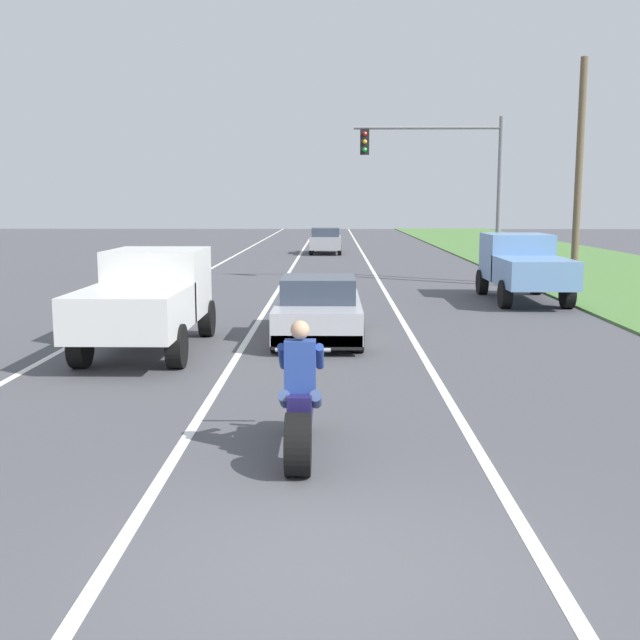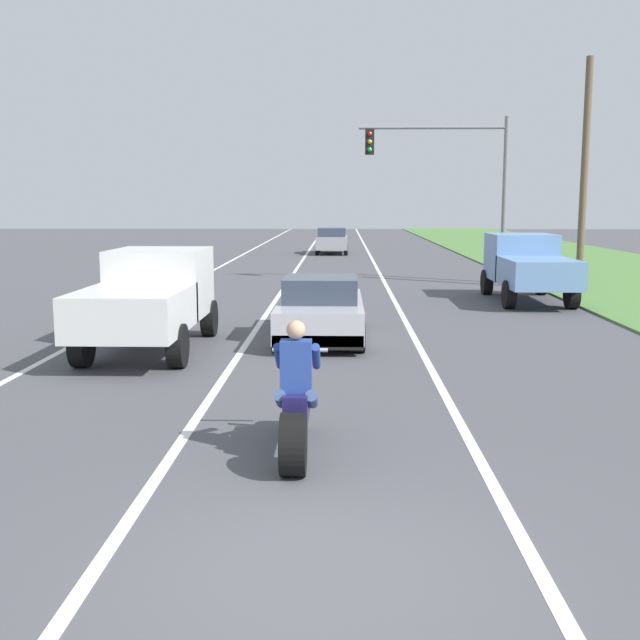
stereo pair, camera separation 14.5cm
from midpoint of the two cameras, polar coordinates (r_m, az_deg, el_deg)
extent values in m
plane|color=#4C4C51|center=(6.56, -0.20, -18.04)|extent=(160.00, 160.00, 0.00)
cube|color=white|center=(26.60, -11.06, 2.19)|extent=(0.14, 120.00, 0.01)
cube|color=white|center=(26.08, 4.63, 2.20)|extent=(0.14, 120.00, 0.01)
cube|color=white|center=(26.09, -3.29, 2.22)|extent=(0.14, 120.00, 0.01)
cylinder|color=black|center=(8.48, -2.13, -9.18)|extent=(0.28, 0.69, 0.69)
cylinder|color=black|center=(9.97, -1.65, -6.63)|extent=(0.12, 0.63, 0.63)
cube|color=#1E194C|center=(9.20, -1.86, -6.04)|extent=(0.28, 1.10, 0.36)
cylinder|color=#B2B2B7|center=(9.80, -1.68, -4.68)|extent=(0.08, 0.36, 0.73)
cylinder|color=#A5A5AA|center=(9.69, -1.70, -2.24)|extent=(0.70, 0.05, 0.05)
cube|color=navy|center=(8.86, -1.95, -3.42)|extent=(0.36, 0.24, 0.60)
sphere|color=tan|center=(8.78, -1.96, -0.74)|extent=(0.22, 0.22, 0.22)
cylinder|color=#384C7A|center=(8.99, -3.08, -5.86)|extent=(0.14, 0.47, 0.32)
cylinder|color=navy|center=(9.16, -3.23, -2.71)|extent=(0.10, 0.51, 0.40)
cylinder|color=#384C7A|center=(8.98, -0.77, -5.88)|extent=(0.14, 0.47, 0.32)
cylinder|color=navy|center=(9.14, -0.48, -2.72)|extent=(0.10, 0.51, 0.40)
cube|color=#B7B7BC|center=(16.80, -0.35, 0.42)|extent=(1.80, 4.30, 0.64)
cube|color=#333D4C|center=(16.52, -0.37, 2.31)|extent=(1.56, 1.70, 0.52)
cube|color=black|center=(14.81, -0.52, -1.64)|extent=(1.76, 0.20, 0.28)
cylinder|color=black|center=(18.44, -2.72, 0.51)|extent=(0.24, 0.64, 0.64)
cylinder|color=black|center=(18.41, 2.25, 0.49)|extent=(0.24, 0.64, 0.64)
cylinder|color=black|center=(15.29, -3.48, -1.21)|extent=(0.24, 0.64, 0.64)
cylinder|color=black|center=(15.25, 2.53, -1.23)|extent=(0.24, 0.64, 0.64)
cube|color=silver|center=(16.57, -12.10, 2.73)|extent=(1.90, 2.10, 1.40)
cube|color=#333D4C|center=(16.87, -11.88, 4.16)|extent=(1.67, 0.29, 0.57)
cube|color=silver|center=(14.43, -14.06, 0.60)|extent=(1.90, 2.70, 0.80)
cylinder|color=black|center=(17.65, -14.18, 0.14)|extent=(0.28, 0.80, 0.80)
cylinder|color=black|center=(17.28, -8.61, 0.13)|extent=(0.28, 0.80, 0.80)
cylinder|color=black|center=(14.49, -17.60, -1.84)|extent=(0.28, 0.80, 0.80)
cylinder|color=black|center=(14.04, -10.85, -1.91)|extent=(0.28, 0.80, 0.80)
cube|color=#6B93C6|center=(24.74, 14.14, 4.58)|extent=(1.90, 2.10, 1.40)
cube|color=#333D4C|center=(25.05, 13.99, 5.52)|extent=(1.67, 0.29, 0.57)
cube|color=#6B93C6|center=(22.58, 15.40, 3.40)|extent=(1.90, 2.70, 0.80)
cylinder|color=black|center=(25.41, 11.74, 2.77)|extent=(0.28, 0.80, 0.80)
cylinder|color=black|center=(25.79, 15.55, 2.72)|extent=(0.28, 0.80, 0.80)
cylinder|color=black|center=(22.15, 13.35, 1.87)|extent=(0.28, 0.80, 0.80)
cylinder|color=black|center=(22.59, 17.67, 1.82)|extent=(0.28, 0.80, 0.80)
cylinder|color=gray|center=(29.14, 12.97, 8.60)|extent=(0.18, 0.18, 6.00)
cylinder|color=gray|center=(28.83, 7.81, 13.91)|extent=(5.32, 0.12, 0.12)
cube|color=black|center=(28.62, 3.17, 13.01)|extent=(0.32, 0.24, 0.90)
sphere|color=red|center=(28.50, 3.19, 13.59)|extent=(0.16, 0.16, 0.16)
sphere|color=orange|center=(28.48, 3.19, 13.03)|extent=(0.16, 0.16, 0.16)
sphere|color=green|center=(28.46, 3.18, 12.47)|extent=(0.16, 0.16, 0.16)
cylinder|color=brown|center=(27.44, 18.44, 10.09)|extent=(0.24, 0.24, 7.64)
cube|color=#99999E|center=(44.62, 0.32, 5.76)|extent=(1.76, 4.00, 0.70)
cube|color=#333D4C|center=(44.39, 0.32, 6.52)|extent=(1.56, 2.00, 0.50)
cylinder|color=black|center=(46.05, -0.66, 5.42)|extent=(0.20, 0.60, 0.60)
cylinder|color=black|center=(46.04, 1.34, 5.42)|extent=(0.20, 0.60, 0.60)
cylinder|color=black|center=(43.26, -0.77, 5.21)|extent=(0.20, 0.60, 0.60)
cylinder|color=black|center=(43.24, 1.36, 5.20)|extent=(0.20, 0.60, 0.60)
camera|label=1|loc=(0.07, -90.32, -0.05)|focal=43.26mm
camera|label=2|loc=(0.07, 89.68, 0.05)|focal=43.26mm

